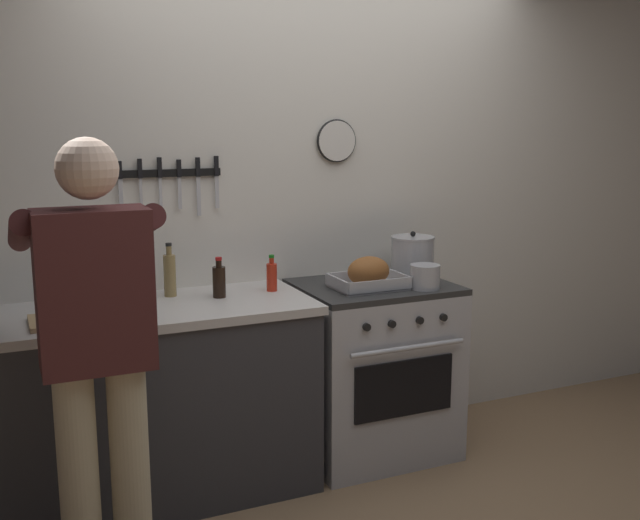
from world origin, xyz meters
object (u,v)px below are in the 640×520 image
object	(u,v)px
roasting_pan	(368,275)
bottle_dish_soap	(70,284)
bottle_vinegar	(170,274)
bottle_soy_sauce	(219,281)
stock_pot	(412,257)
cutting_board	(76,319)
bottle_hot_sauce	(272,276)
person_cook	(96,341)
saucepan	(425,277)
stove	(373,369)

from	to	relation	value
roasting_pan	bottle_dish_soap	distance (m)	1.40
bottle_vinegar	bottle_soy_sauce	xyz separation A→B (m)	(0.20, -0.12, -0.03)
stock_pot	bottle_vinegar	size ratio (longest dim) A/B	0.98
cutting_board	bottle_hot_sauce	xyz separation A→B (m)	(0.93, 0.19, 0.06)
stock_pot	cutting_board	world-z (taller)	stock_pot
bottle_soy_sauce	person_cook	bearing A→B (deg)	-134.09
saucepan	stove	bearing A→B (deg)	132.52
cutting_board	bottle_soy_sauce	world-z (taller)	bottle_soy_sauce
person_cook	saucepan	xyz separation A→B (m)	(1.62, 0.42, 0.01)
bottle_dish_soap	cutting_board	bearing A→B (deg)	-92.57
bottle_hot_sauce	person_cook	bearing A→B (deg)	-143.05
bottle_vinegar	roasting_pan	bearing A→B (deg)	-14.27
saucepan	bottle_vinegar	bearing A→B (deg)	163.31
cutting_board	bottle_soy_sauce	size ratio (longest dim) A/B	1.89
saucepan	bottle_hot_sauce	xyz separation A→B (m)	(-0.71, 0.26, 0.01)
roasting_pan	bottle_hot_sauce	world-z (taller)	bottle_hot_sauce
saucepan	bottle_hot_sauce	bearing A→B (deg)	159.68
stove	person_cook	distance (m)	1.64
cutting_board	bottle_dish_soap	size ratio (longest dim) A/B	1.74
stock_pot	bottle_vinegar	distance (m)	1.26
saucepan	bottle_soy_sauce	bearing A→B (deg)	166.35
stove	stock_pot	size ratio (longest dim) A/B	3.62
bottle_soy_sauce	bottle_vinegar	bearing A→B (deg)	150.23
roasting_pan	bottle_dish_soap	bearing A→B (deg)	167.76
saucepan	bottle_dish_soap	xyz separation A→B (m)	(-1.62, 0.41, 0.03)
stock_pot	bottle_dish_soap	size ratio (longest dim) A/B	1.20
stock_pot	bottle_vinegar	xyz separation A→B (m)	(-1.25, 0.11, -0.01)
bottle_vinegar	bottle_hot_sauce	size ratio (longest dim) A/B	1.43
stove	bottle_dish_soap	distance (m)	1.56
person_cook	bottle_hot_sauce	bearing A→B (deg)	-43.27
stove	bottle_dish_soap	world-z (taller)	bottle_dish_soap
roasting_pan	saucepan	world-z (taller)	roasting_pan
stock_pot	person_cook	bearing A→B (deg)	-158.49
stock_pot	bottle_hot_sauce	size ratio (longest dim) A/B	1.40
stove	bottle_soy_sauce	xyz separation A→B (m)	(-0.80, 0.04, 0.53)
stock_pot	saucepan	distance (m)	0.26
person_cook	roasting_pan	bearing A→B (deg)	-58.58
stove	bottle_vinegar	distance (m)	1.16
cutting_board	bottle_hot_sauce	bearing A→B (deg)	11.72
bottle_dish_soap	bottle_vinegar	bearing A→B (deg)	-7.86
person_cook	bottle_hot_sauce	size ratio (longest dim) A/B	9.35
person_cook	bottle_vinegar	bearing A→B (deg)	-19.48
bottle_vinegar	bottle_soy_sauce	distance (m)	0.24
stove	cutting_board	world-z (taller)	cutting_board
stock_pot	bottle_hot_sauce	world-z (taller)	stock_pot
stock_pot	saucepan	size ratio (longest dim) A/B	1.68
stove	stock_pot	bearing A→B (deg)	11.11
stove	stock_pot	xyz separation A→B (m)	(0.25, 0.05, 0.56)
cutting_board	bottle_dish_soap	world-z (taller)	bottle_dish_soap
bottle_vinegar	bottle_hot_sauce	distance (m)	0.49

